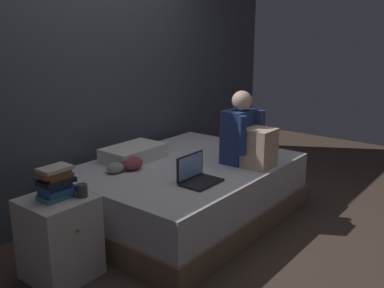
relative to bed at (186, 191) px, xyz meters
The scene contains 10 objects.
ground_plane 0.45m from the bed, 123.69° to the right, with size 8.00×8.00×0.00m, color #47382D.
wall_back 1.43m from the bed, 102.53° to the left, with size 5.60×0.10×2.70m, color #424751.
bed is the anchor object (origin of this frame).
nightstand 1.30m from the bed, behind, with size 0.44×0.46×0.59m.
person_sitting 0.75m from the bed, 52.64° to the right, with size 0.39×0.44×0.66m.
laptop 0.60m from the bed, 131.03° to the right, with size 0.32×0.23×0.22m.
pillow 0.60m from the bed, 115.59° to the left, with size 0.56×0.36×0.13m, color silver.
book_stack 1.37m from the bed, behind, with size 0.24×0.16×0.23m.
mug 1.23m from the bed, behind, with size 0.08×0.08×0.09m, color #3D3D42.
clothes_pile 0.63m from the bed, 148.86° to the left, with size 0.33×0.20×0.11m.
Camera 1 is at (-2.66, -2.02, 1.71)m, focal length 40.07 mm.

